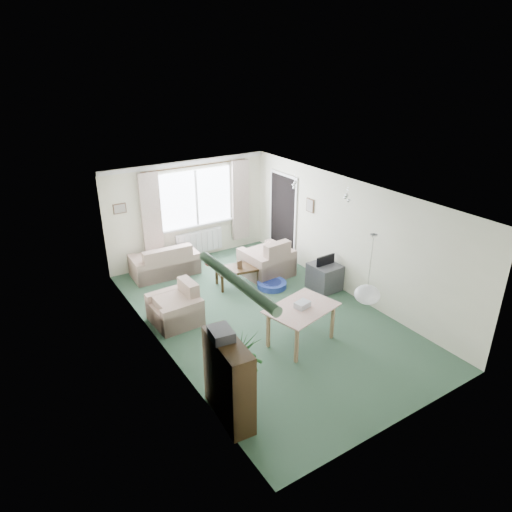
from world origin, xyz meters
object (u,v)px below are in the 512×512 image
armchair_left (174,304)px  pet_bed (272,285)px  coffee_table (237,276)px  sofa (164,259)px  houseplant (243,376)px  dining_table (301,325)px  tv_cube (324,277)px  armchair_corner (267,256)px  bookshelf (229,380)px

armchair_left → pet_bed: armchair_left is taller
armchair_left → coffee_table: 1.86m
sofa → armchair_left: bearing=75.5°
armchair_left → houseplant: (-0.15, -2.70, 0.25)m
coffee_table → pet_bed: 0.76m
dining_table → sofa: bearing=103.9°
sofa → dining_table: size_ratio=1.35×
houseplant → sofa: bearing=80.7°
houseplant → coffee_table: bearing=60.8°
armchair_left → tv_cube: armchair_left is taller
armchair_corner → armchair_left: 2.65m
pet_bed → armchair_left: bearing=-175.8°
armchair_corner → tv_cube: 1.40m
tv_cube → armchair_left: bearing=170.3°
houseplant → tv_cube: 4.04m
sofa → houseplant: 4.78m
coffee_table → bookshelf: (-2.07, -3.31, 0.40)m
armchair_corner → bookshelf: bookshelf is taller
bookshelf → dining_table: 2.10m
sofa → coffee_table: (1.11, -1.34, -0.16)m
armchair_corner → coffee_table: size_ratio=1.10×
sofa → bookshelf: (-0.96, -4.65, 0.24)m
armchair_corner → houseplant: 4.39m
bookshelf → tv_cube: bearing=36.4°
pet_bed → sofa: bearing=132.3°
armchair_corner → armchair_left: size_ratio=1.16×
armchair_left → dining_table: bearing=39.0°
coffee_table → dining_table: 2.45m
pet_bed → bookshelf: bearing=-133.1°
sofa → coffee_table: bearing=132.1°
pet_bed → houseplant: bearing=-130.4°
armchair_left → tv_cube: 3.24m
bookshelf → dining_table: size_ratio=1.13×
tv_cube → pet_bed: 1.13m
bookshelf → pet_bed: (2.63, 2.81, -0.54)m
coffee_table → houseplant: houseplant is taller
armchair_corner → armchair_left: armchair_corner is taller
armchair_corner → tv_cube: bearing=113.7°
armchair_corner → tv_cube: size_ratio=1.63×
houseplant → dining_table: bearing=28.5°
armchair_left → bookshelf: bookshelf is taller
bookshelf → dining_table: bookshelf is taller
armchair_left → dining_table: size_ratio=0.79×
armchair_corner → bookshelf: 4.46m
coffee_table → dining_table: dining_table is taller
houseplant → dining_table: size_ratio=1.17×
armchair_corner → armchair_left: (-2.54, -0.76, -0.06)m
armchair_corner → bookshelf: bearing=45.2°
armchair_left → pet_bed: size_ratio=1.37×
tv_cube → coffee_table: bearing=141.0°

